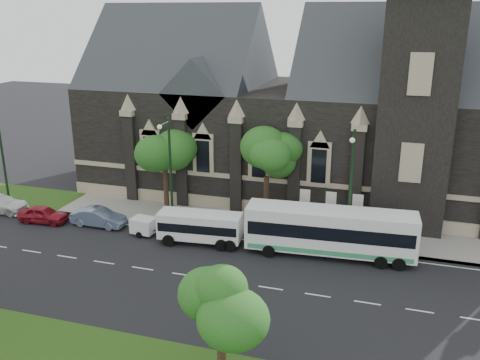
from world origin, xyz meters
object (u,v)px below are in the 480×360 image
at_px(tree_park_east, 226,299).
at_px(banner_flag_right, 355,211).
at_px(banner_flag_left, 303,205).
at_px(car_far_red, 43,214).
at_px(street_lamp_far, 0,152).
at_px(banner_flag_center, 328,208).
at_px(street_lamp_near, 351,184).
at_px(tree_walk_left, 167,147).
at_px(sedan, 99,217).
at_px(street_lamp_mid, 169,167).
at_px(tour_coach, 330,231).
at_px(shuttle_bus, 200,226).
at_px(box_trailer, 144,225).
at_px(tree_walk_right, 270,154).

height_order(tree_park_east, banner_flag_right, tree_park_east).
distance_m(banner_flag_left, car_far_red, 21.37).
xyz_separation_m(street_lamp_far, banner_flag_center, (28.29, 1.91, -2.73)).
distance_m(street_lamp_near, car_far_red, 25.11).
bearing_deg(banner_flag_center, banner_flag_left, 180.00).
distance_m(tree_walk_left, banner_flag_left, 12.66).
bearing_deg(sedan, banner_flag_left, -78.43).
bearing_deg(banner_flag_left, banner_flag_right, 0.00).
relative_size(street_lamp_mid, tour_coach, 0.75).
bearing_deg(banner_flag_center, tree_walk_left, 173.11).
bearing_deg(sedan, banner_flag_center, -79.69).
xyz_separation_m(street_lamp_near, car_far_red, (-24.63, -2.12, -4.41)).
distance_m(street_lamp_far, shuttle_bus, 19.79).
height_order(street_lamp_mid, tour_coach, street_lamp_mid).
relative_size(banner_flag_left, banner_flag_right, 1.00).
height_order(street_lamp_near, box_trailer, street_lamp_near).
distance_m(sedan, car_far_red, 4.86).
bearing_deg(tour_coach, banner_flag_right, 62.70).
bearing_deg(street_lamp_mid, banner_flag_center, 8.82).
height_order(tour_coach, shuttle_bus, tour_coach).
xyz_separation_m(street_lamp_mid, banner_flag_left, (10.29, 1.91, -2.73)).
relative_size(tree_park_east, shuttle_bus, 0.98).
distance_m(tree_park_east, street_lamp_far, 30.90).
bearing_deg(street_lamp_mid, tree_walk_left, 116.47).
distance_m(tree_walk_right, shuttle_bus, 8.21).
bearing_deg(box_trailer, banner_flag_left, 24.40).
xyz_separation_m(tree_walk_right, street_lamp_far, (-23.21, -3.62, -0.71)).
bearing_deg(tour_coach, shuttle_bus, -179.35).
xyz_separation_m(street_lamp_near, box_trailer, (-15.50, -1.97, -4.32)).
height_order(street_lamp_mid, sedan, street_lamp_mid).
xyz_separation_m(banner_flag_center, box_trailer, (-13.78, -3.88, -1.59)).
height_order(street_lamp_near, street_lamp_far, same).
bearing_deg(box_trailer, car_far_red, -172.85).
bearing_deg(tree_park_east, sedan, 136.85).
xyz_separation_m(tree_walk_left, sedan, (-4.02, -5.03, -4.99)).
relative_size(banner_flag_right, car_far_red, 0.97).
xyz_separation_m(banner_flag_center, tour_coach, (0.61, -3.24, -0.49)).
bearing_deg(box_trailer, tour_coach, 8.74).
distance_m(shuttle_bus, box_trailer, 4.86).
relative_size(tree_walk_left, shuttle_bus, 1.19).
height_order(banner_flag_center, sedan, banner_flag_center).
bearing_deg(banner_flag_right, shuttle_bus, -159.89).
bearing_deg(shuttle_bus, tree_walk_right, 50.39).
distance_m(street_lamp_far, banner_flag_center, 28.48).
height_order(tree_walk_left, box_trailer, tree_walk_left).
height_order(street_lamp_near, shuttle_bus, street_lamp_near).
height_order(street_lamp_mid, shuttle_bus, street_lamp_mid).
height_order(banner_flag_center, car_far_red, banner_flag_center).
bearing_deg(box_trailer, street_lamp_mid, 58.98).
height_order(tree_walk_right, tour_coach, tree_walk_right).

